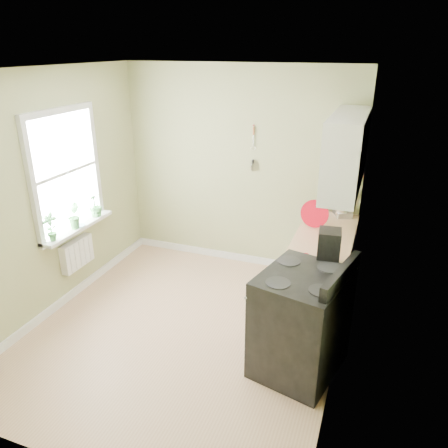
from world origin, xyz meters
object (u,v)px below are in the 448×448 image
(kettle, at_px, (321,206))
(coffee_maker, at_px, (328,249))
(stand_mixer, at_px, (343,203))
(stove, at_px, (301,322))

(kettle, relative_size, coffee_maker, 0.46)
(stand_mixer, bearing_deg, kettle, -176.14)
(stand_mixer, relative_size, coffee_maker, 1.00)
(kettle, distance_m, coffee_maker, 1.45)
(stove, bearing_deg, stand_mixer, 86.22)
(stand_mixer, height_order, coffee_maker, same)
(kettle, bearing_deg, stand_mixer, 3.86)
(coffee_maker, bearing_deg, stand_mixer, 90.46)
(stove, relative_size, stand_mixer, 3.11)
(stove, xyz_separation_m, stand_mixer, (0.13, 1.90, 0.55))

